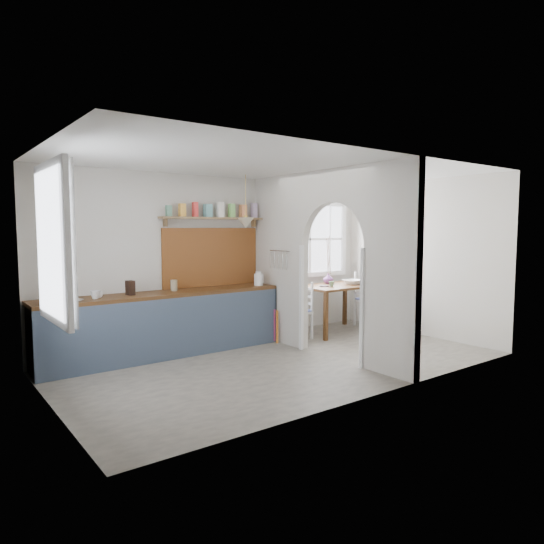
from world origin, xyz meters
TOP-DOWN VIEW (x-y plane):
  - floor at (0.00, 0.00)m, footprint 5.80×3.20m
  - ceiling at (0.00, 0.00)m, footprint 5.80×3.20m
  - walls at (0.00, 0.00)m, footprint 5.81×3.21m
  - partition at (0.70, 0.06)m, footprint 0.12×3.20m
  - kitchen_window at (-2.87, 0.00)m, footprint 0.10×1.16m
  - nook_window at (1.80, 1.56)m, footprint 1.76×0.10m
  - counter at (-1.13, 1.33)m, footprint 3.50×0.60m
  - sink at (-2.43, 1.30)m, footprint 0.40×0.40m
  - backsplash at (-0.20, 1.58)m, footprint 1.65×0.03m
  - shelf at (-0.20, 1.49)m, footprint 1.75×0.20m
  - pendant_lamp at (0.15, 1.15)m, footprint 0.26×0.26m
  - utensil_rail at (0.61, 0.90)m, footprint 0.02×0.50m
  - dining_table at (1.91, 0.98)m, footprint 1.31×0.87m
  - chair_left at (0.99, 0.98)m, footprint 0.47×0.47m
  - chair_right at (2.79, 0.97)m, footprint 0.46×0.46m
  - kettle at (0.41, 1.19)m, footprint 0.19×0.16m
  - mug_a at (-2.10, 1.23)m, footprint 0.13×0.13m
  - mug_b at (-2.04, 1.29)m, footprint 0.13×0.13m
  - knife_block at (-1.61, 1.32)m, footprint 0.10×0.13m
  - jar at (-0.94, 1.38)m, footprint 0.12×0.12m
  - towel_magenta at (0.58, 1.00)m, footprint 0.02×0.03m
  - towel_orange at (0.58, 0.92)m, footprint 0.02×0.03m
  - bowl at (2.24, 0.90)m, footprint 0.34×0.34m
  - table_cup at (1.71, 0.89)m, footprint 0.12×0.12m
  - plate at (1.60, 0.96)m, footprint 0.22×0.22m
  - vase at (1.96, 1.23)m, footprint 0.18×0.18m

SIDE VIEW (x-z plane):
  - floor at x=0.00m, z-range -0.01..0.01m
  - towel_orange at x=0.58m, z-range -0.02..0.52m
  - towel_magenta at x=0.58m, z-range 0.03..0.52m
  - dining_table at x=1.91m, z-range 0.00..0.82m
  - counter at x=-1.13m, z-range 0.01..0.91m
  - chair_left at x=0.99m, z-range 0.00..0.93m
  - chair_right at x=2.79m, z-range 0.00..1.00m
  - plate at x=1.60m, z-range 0.82..0.83m
  - bowl at x=2.24m, z-range 0.82..0.90m
  - table_cup at x=1.71m, z-range 0.82..0.91m
  - sink at x=-2.43m, z-range 0.88..0.90m
  - vase at x=1.96m, z-range 0.82..1.00m
  - mug_b at x=-2.04m, z-range 0.90..0.98m
  - mug_a at x=-2.10m, z-range 0.90..1.01m
  - jar at x=-0.94m, z-range 0.90..1.06m
  - knife_block at x=-1.61m, z-range 0.90..1.09m
  - kettle at x=0.41m, z-range 0.90..1.12m
  - walls at x=0.00m, z-range 0.00..2.60m
  - backsplash at x=-0.20m, z-range 0.90..1.80m
  - utensil_rail at x=0.61m, z-range 1.44..1.46m
  - partition at x=0.70m, z-range 0.15..2.75m
  - nook_window at x=1.80m, z-range 0.95..2.25m
  - kitchen_window at x=-2.87m, z-range 0.90..2.40m
  - pendant_lamp at x=0.15m, z-range 1.80..1.96m
  - shelf at x=-0.20m, z-range 1.90..2.11m
  - ceiling at x=0.00m, z-range 2.60..2.60m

